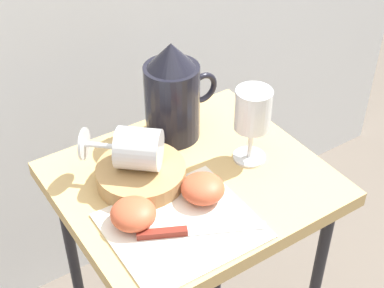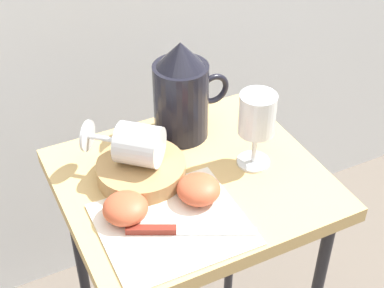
% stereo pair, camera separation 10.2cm
% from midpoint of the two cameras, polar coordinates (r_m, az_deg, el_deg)
% --- Properties ---
extents(table, '(0.48, 0.42, 0.73)m').
position_cam_midpoint_polar(table, '(1.13, -2.59, -6.95)').
color(table, tan).
rests_on(table, ground_plane).
extents(linen_napkin, '(0.25, 0.22, 0.00)m').
position_cam_midpoint_polar(linen_napkin, '(0.98, -4.06, -8.30)').
color(linen_napkin, silver).
rests_on(linen_napkin, table).
extents(basket_tray, '(0.17, 0.17, 0.03)m').
position_cam_midpoint_polar(basket_tray, '(1.06, -7.88, -3.16)').
color(basket_tray, '#AD8451').
rests_on(basket_tray, table).
extents(pitcher, '(0.16, 0.11, 0.21)m').
position_cam_midpoint_polar(pitcher, '(1.13, -4.54, 4.35)').
color(pitcher, black).
rests_on(pitcher, table).
extents(wine_glass_upright, '(0.07, 0.07, 0.16)m').
position_cam_midpoint_polar(wine_glass_upright, '(1.05, 3.35, 2.93)').
color(wine_glass_upright, silver).
rests_on(wine_glass_upright, table).
extents(wine_glass_tipped_near, '(0.15, 0.15, 0.08)m').
position_cam_midpoint_polar(wine_glass_tipped_near, '(1.03, -8.42, -0.57)').
color(wine_glass_tipped_near, silver).
rests_on(wine_glass_tipped_near, basket_tray).
extents(apple_half_left, '(0.08, 0.08, 0.04)m').
position_cam_midpoint_polar(apple_half_left, '(0.97, -8.92, -7.05)').
color(apple_half_left, '#C15133').
rests_on(apple_half_left, linen_napkin).
extents(apple_half_right, '(0.08, 0.08, 0.04)m').
position_cam_midpoint_polar(apple_half_right, '(1.01, -1.80, -4.59)').
color(apple_half_right, '#C15133').
rests_on(apple_half_right, linen_napkin).
extents(knife, '(0.20, 0.11, 0.01)m').
position_cam_midpoint_polar(knife, '(0.96, -4.04, -8.89)').
color(knife, silver).
rests_on(knife, linen_napkin).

